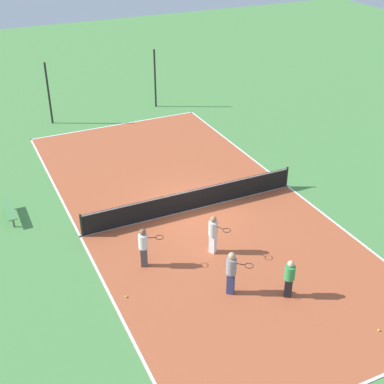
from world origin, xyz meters
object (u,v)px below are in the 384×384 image
tennis_ball_near_net (379,330)px  tennis_ball_far_baseline (126,297)px  player_far_white (213,232)px  player_baseline_gray (232,270)px  player_far_green (289,277)px  fence_post_back_right (155,79)px  bench (10,210)px  fence_post_back_left (49,94)px  tennis_net (192,199)px  player_near_white (144,245)px

tennis_ball_near_net → tennis_ball_far_baseline: size_ratio=1.00×
player_far_white → player_baseline_gray: size_ratio=0.95×
player_far_white → tennis_ball_near_net: size_ratio=23.95×
player_far_green → fence_post_back_right: bearing=114.6°
bench → tennis_ball_near_net: bench is taller
player_far_white → tennis_ball_far_baseline: bearing=-104.1°
tennis_ball_near_net → fence_post_back_left: fence_post_back_left is taller
player_baseline_gray → player_far_green: bearing=11.6°
player_baseline_gray → bench: bearing=167.9°
tennis_net → player_baseline_gray: (-1.16, -5.65, 0.47)m
player_far_white → player_far_green: 3.58m
tennis_ball_near_net → bench: bearing=128.5°
player_far_white → tennis_ball_far_baseline: size_ratio=23.95×
player_far_white → player_far_green: bearing=-10.5°
player_far_green → fence_post_back_right: (2.82, 19.32, 0.99)m
tennis_net → bench: 7.81m
fence_post_back_left → fence_post_back_right: (6.73, 0.00, 0.00)m
player_far_white → fence_post_back_right: 16.45m
tennis_ball_near_net → fence_post_back_left: bearing=104.3°
tennis_ball_far_baseline → fence_post_back_left: (1.19, 17.02, 1.80)m
player_near_white → tennis_ball_near_net: (5.55, -6.38, -0.90)m
player_baseline_gray → fence_post_back_left: fence_post_back_left is taller
tennis_net → player_far_white: player_far_white is taller
bench → fence_post_back_right: bearing=-46.9°
player_near_white → player_far_white: bearing=13.6°
player_far_white → tennis_net: bearing=139.6°
tennis_ball_near_net → tennis_ball_far_baseline: (-6.78, 4.96, 0.00)m
player_far_white → player_far_green: (1.17, -3.39, -0.09)m
player_far_green → fence_post_back_left: size_ratio=0.40×
tennis_ball_far_baseline → fence_post_back_right: bearing=65.1°
player_far_white → player_near_white: same height
tennis_ball_far_baseline → fence_post_back_right: fence_post_back_right is taller
tennis_net → tennis_ball_near_net: 9.56m
tennis_net → player_far_green: player_far_green is taller
tennis_ball_far_baseline → player_near_white: bearing=49.0°
fence_post_back_left → tennis_net: bearing=-75.2°
fence_post_back_left → player_baseline_gray: bearing=-83.2°
tennis_net → player_far_green: 6.66m
tennis_ball_near_net → fence_post_back_right: (1.14, 21.99, 1.80)m
player_near_white → tennis_ball_far_baseline: player_near_white is taller
player_baseline_gray → player_near_white: bearing=169.7°
bench → player_near_white: size_ratio=1.15×
player_far_green → fence_post_back_left: (-3.91, 19.32, 0.99)m
player_far_white → tennis_ball_near_net: (2.85, -6.05, -0.90)m
player_baseline_gray → tennis_ball_near_net: 5.07m
bench → player_baseline_gray: player_baseline_gray is taller
player_near_white → fence_post_back_left: (-0.04, 15.61, 0.90)m
player_far_white → player_baseline_gray: player_baseline_gray is taller
player_far_white → fence_post_back_left: bearing=160.3°
player_far_green → tennis_ball_far_baseline: size_ratio=22.00×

